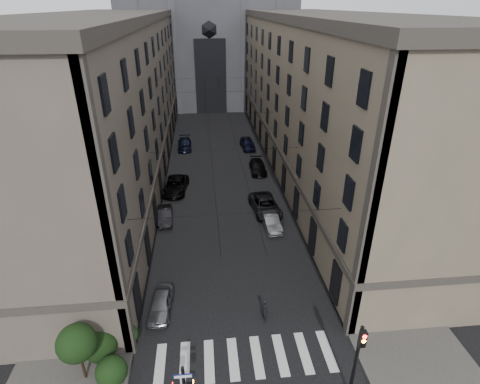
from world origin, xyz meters
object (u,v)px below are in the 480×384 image
object	(u,v)px
car_right_near	(271,222)
pedestrian	(265,310)
car_right_midfar	(258,167)
car_left_far	(185,144)
car_right_far	(248,143)
car_left_midfar	(175,186)
car_left_near	(161,304)
car_left_midnear	(165,216)
gothic_tower	(207,14)
traffic_light_right	(358,354)
car_right_midnear	(265,206)

from	to	relation	value
car_right_near	pedestrian	world-z (taller)	pedestrian
car_right_midfar	pedestrian	size ratio (longest dim) A/B	2.63
car_left_far	car_right_far	size ratio (longest dim) A/B	1.07
car_left_midfar	car_left_far	bearing A→B (deg)	94.54
car_right_near	car_left_near	bearing A→B (deg)	-137.45
car_left_far	car_left_midnear	bearing A→B (deg)	-95.13
gothic_tower	car_left_midfar	size ratio (longest dim) A/B	10.58
car_left_midnear	gothic_tower	bearing A→B (deg)	78.36
traffic_light_right	car_right_midfar	world-z (taller)	traffic_light_right
car_right_midfar	car_right_far	size ratio (longest dim) A/B	1.02
car_left_far	car_right_midnear	world-z (taller)	car_right_midnear
car_right_midnear	car_right_far	bearing A→B (deg)	83.15
car_left_far	car_right_near	world-z (taller)	car_left_far
traffic_light_right	car_left_midnear	world-z (taller)	traffic_light_right
car_left_near	car_right_midnear	size ratio (longest dim) A/B	0.68
traffic_light_right	pedestrian	bearing A→B (deg)	122.58
car_left_near	pedestrian	distance (m)	7.43
car_right_near	pedestrian	distance (m)	12.15
car_left_near	car_right_far	xyz separation A→B (m)	(10.23, 32.97, 0.15)
car_left_midnear	car_right_far	size ratio (longest dim) A/B	0.84
car_left_far	pedestrian	bearing A→B (deg)	-81.01
car_left_near	car_right_far	size ratio (longest dim) A/B	0.82
traffic_light_right	car_right_midnear	bearing A→B (deg)	93.81
car_left_midfar	car_right_far	world-z (taller)	car_right_far
gothic_tower	car_left_midnear	world-z (taller)	gothic_tower
gothic_tower	pedestrian	distance (m)	69.08
traffic_light_right	pedestrian	world-z (taller)	traffic_light_right
gothic_tower	car_left_near	xyz separation A→B (m)	(-5.54, -65.39, -17.14)
car_left_midnear	car_right_far	distance (m)	23.11
car_left_far	car_right_near	size ratio (longest dim) A/B	1.22
car_left_midnear	car_left_far	world-z (taller)	car_left_far
car_left_midnear	pedestrian	size ratio (longest dim) A/B	2.17
car_right_midfar	car_right_near	bearing A→B (deg)	-91.59
car_left_far	pedestrian	xyz separation A→B (m)	(6.57, -35.45, 0.19)
car_left_near	car_left_far	bearing A→B (deg)	93.13
gothic_tower	car_left_midfar	distance (m)	49.51
gothic_tower	car_right_midnear	bearing A→B (deg)	-85.38
car_left_far	car_right_midnear	bearing A→B (deg)	-67.70
car_left_near	car_right_midnear	distance (m)	16.54
car_left_near	pedestrian	xyz separation A→B (m)	(7.26, -1.57, 0.26)
car_left_near	gothic_tower	bearing A→B (deg)	89.45
car_right_near	car_left_far	bearing A→B (deg)	107.22
car_right_midnear	pedestrian	world-z (taller)	pedestrian
car_left_near	car_left_midfar	world-z (taller)	car_left_midfar
car_left_far	car_right_midfar	xyz separation A→B (m)	(9.80, -9.87, -0.03)
car_left_midnear	car_right_near	world-z (taller)	car_right_near
car_right_midnear	car_right_near	bearing A→B (deg)	-94.34
traffic_light_right	car_right_midfar	bearing A→B (deg)	91.18
car_right_far	car_right_midfar	bearing A→B (deg)	-92.01
traffic_light_right	gothic_tower	bearing A→B (deg)	94.38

